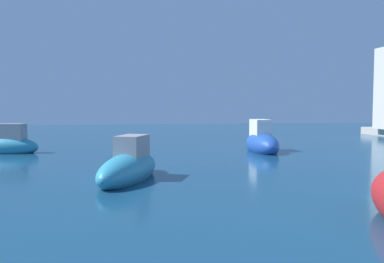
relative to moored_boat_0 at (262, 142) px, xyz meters
name	(u,v)px	position (x,y,z in m)	size (l,w,h in m)	color
moored_boat_0	(262,142)	(0.00, 0.00, 0.00)	(1.34, 3.14, 1.67)	#1E479E
moored_boat_3	(129,167)	(-5.91, -5.93, -0.07)	(2.26, 3.58, 1.43)	teal
moored_boat_4	(4,144)	(-11.24, 1.23, -0.04)	(3.25, 1.69, 1.48)	teal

